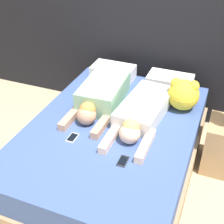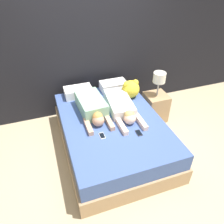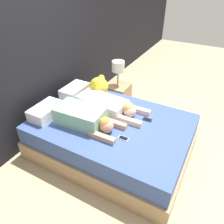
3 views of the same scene
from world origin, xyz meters
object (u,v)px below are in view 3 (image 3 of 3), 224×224
at_px(cell_phone_left, 123,138).
at_px(nightstand, 118,95).
at_px(bed, 112,136).
at_px(person_left, 85,118).
at_px(cell_phone_right, 147,120).
at_px(plush_toy, 99,86).
at_px(pillow_head_right, 75,91).
at_px(pillow_head_left, 46,111).
at_px(person_right, 109,105).

height_order(cell_phone_left, nightstand, nightstand).
distance_m(bed, person_left, 0.52).
bearing_deg(cell_phone_right, person_left, 125.40).
distance_m(bed, plush_toy, 0.87).
relative_size(pillow_head_right, cell_phone_right, 3.70).
relative_size(bed, pillow_head_right, 4.47).
bearing_deg(nightstand, person_left, -172.36).
relative_size(pillow_head_left, person_right, 0.44).
bearing_deg(pillow_head_left, person_right, -51.10).
relative_size(pillow_head_left, cell_phone_right, 3.70).
distance_m(pillow_head_right, cell_phone_right, 1.28).
relative_size(person_right, cell_phone_right, 8.33).
bearing_deg(cell_phone_left, person_right, 45.19).
xyz_separation_m(person_left, person_right, (0.45, -0.09, -0.03)).
bearing_deg(pillow_head_left, cell_phone_right, -65.29).
height_order(cell_phone_right, plush_toy, plush_toy).
bearing_deg(person_left, pillow_head_left, 99.65).
xyz_separation_m(person_left, cell_phone_left, (-0.02, -0.57, -0.10)).
distance_m(pillow_head_right, nightstand, 0.86).
bearing_deg(person_right, nightstand, 18.21).
xyz_separation_m(pillow_head_left, nightstand, (1.35, -0.42, -0.30)).
bearing_deg(nightstand, plush_toy, 169.18).
distance_m(pillow_head_left, nightstand, 1.44).
xyz_separation_m(bed, person_right, (0.22, 0.18, 0.36)).
bearing_deg(cell_phone_right, plush_toy, 73.78).
distance_m(person_right, cell_phone_right, 0.60).
xyz_separation_m(pillow_head_right, cell_phone_right, (-0.07, -1.28, -0.07)).
bearing_deg(pillow_head_left, nightstand, -17.49).
height_order(bed, nightstand, nightstand).
relative_size(cell_phone_left, plush_toy, 0.40).
bearing_deg(plush_toy, cell_phone_left, -133.32).
distance_m(person_right, cell_phone_left, 0.68).
bearing_deg(cell_phone_right, cell_phone_left, 167.24).
bearing_deg(nightstand, cell_phone_right, -131.69).
xyz_separation_m(pillow_head_left, pillow_head_right, (0.66, 0.00, 0.00)).
bearing_deg(person_left, plush_toy, 18.82).
bearing_deg(cell_phone_left, pillow_head_left, 93.93).
xyz_separation_m(person_left, nightstand, (1.24, 0.17, -0.33)).
bearing_deg(cell_phone_left, cell_phone_right, -12.76).
distance_m(bed, cell_phone_left, 0.48).
bearing_deg(person_left, cell_phone_right, -54.60).
distance_m(pillow_head_left, person_right, 0.88).
height_order(cell_phone_left, cell_phone_right, same).
height_order(cell_phone_right, nightstand, nightstand).
relative_size(person_right, plush_toy, 3.37).
xyz_separation_m(cell_phone_right, plush_toy, (0.27, 0.94, 0.16)).
distance_m(plush_toy, nightstand, 0.62).
bearing_deg(person_right, person_left, 168.25).
bearing_deg(cell_phone_left, pillow_head_right, 63.44).
xyz_separation_m(pillow_head_left, person_right, (0.55, -0.68, 0.00)).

